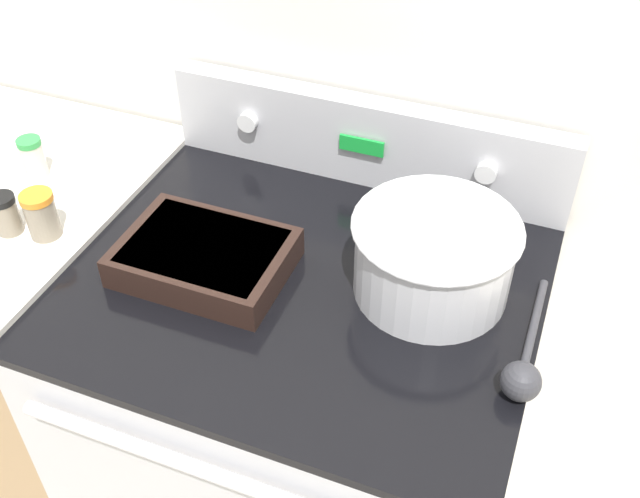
# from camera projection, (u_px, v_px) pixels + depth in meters

# --- Properties ---
(kitchen_wall) EXTENTS (8.00, 0.05, 2.50)m
(kitchen_wall) POSITION_uv_depth(u_px,v_px,m) (383.00, 8.00, 1.36)
(kitchen_wall) COLOR silver
(kitchen_wall) RESTS_ON ground_plane
(stove_range) EXTENTS (0.81, 0.72, 0.91)m
(stove_range) POSITION_uv_depth(u_px,v_px,m) (308.00, 432.00, 1.61)
(stove_range) COLOR #BCBCC1
(stove_range) RESTS_ON ground_plane
(control_panel) EXTENTS (0.81, 0.07, 0.18)m
(control_panel) POSITION_uv_depth(u_px,v_px,m) (367.00, 141.00, 1.48)
(control_panel) COLOR #BCBCC1
(control_panel) RESTS_ON stove_range
(side_counter) EXTENTS (0.65, 0.69, 0.92)m
(side_counter) POSITION_uv_depth(u_px,v_px,m) (28.00, 338.00, 1.81)
(side_counter) COLOR tan
(side_counter) RESTS_ON ground_plane
(mixing_bowl) EXTENTS (0.28, 0.28, 0.14)m
(mixing_bowl) POSITION_uv_depth(u_px,v_px,m) (434.00, 253.00, 1.24)
(mixing_bowl) COLOR silver
(mixing_bowl) RESTS_ON stove_range
(casserole_dish) EXTENTS (0.29, 0.21, 0.06)m
(casserole_dish) POSITION_uv_depth(u_px,v_px,m) (204.00, 256.00, 1.30)
(casserole_dish) COLOR black
(casserole_dish) RESTS_ON stove_range
(ladle) EXTENTS (0.06, 0.28, 0.06)m
(ladle) POSITION_uv_depth(u_px,v_px,m) (523.00, 372.00, 1.12)
(ladle) COLOR #333338
(ladle) RESTS_ON stove_range
(spice_jar_orange_cap) EXTENTS (0.06, 0.06, 0.09)m
(spice_jar_orange_cap) POSITION_uv_depth(u_px,v_px,m) (41.00, 215.00, 1.35)
(spice_jar_orange_cap) COLOR gray
(spice_jar_orange_cap) RESTS_ON side_counter
(spice_jar_black_cap) EXTENTS (0.05, 0.05, 0.08)m
(spice_jar_black_cap) POSITION_uv_depth(u_px,v_px,m) (6.00, 214.00, 1.36)
(spice_jar_black_cap) COLOR gray
(spice_jar_black_cap) RESTS_ON side_counter
(spice_jar_green_cap) EXTENTS (0.05, 0.05, 0.08)m
(spice_jar_green_cap) POSITION_uv_depth(u_px,v_px,m) (33.00, 157.00, 1.50)
(spice_jar_green_cap) COLOR beige
(spice_jar_green_cap) RESTS_ON side_counter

